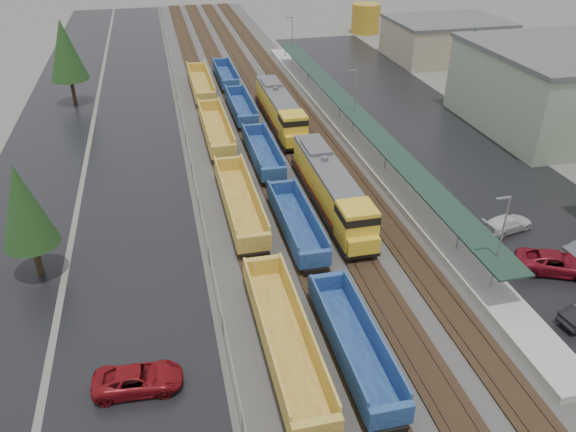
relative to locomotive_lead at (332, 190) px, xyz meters
name	(u,v)px	position (x,y,z in m)	size (l,w,h in m)	color
ballast_strip	(257,115)	(-2.00, 26.06, -2.19)	(20.00, 160.00, 0.08)	#302D2B
trackbed	(257,114)	(-2.00, 26.06, -2.08)	(14.60, 160.00, 0.22)	black
west_parking_lot	(136,125)	(-17.00, 26.06, -2.22)	(10.00, 160.00, 0.02)	black
west_road	(50,132)	(-27.00, 26.06, -2.22)	(9.00, 160.00, 0.02)	black
east_commuter_lot	(428,131)	(17.00, 16.06, -2.22)	(16.00, 100.00, 0.02)	black
station_platform	(353,132)	(7.50, 16.07, -1.50)	(3.00, 80.00, 8.00)	#9E9B93
chainlink_fence	(181,113)	(-11.50, 24.50, -0.62)	(0.08, 160.04, 2.02)	gray
tree_west_near	(23,206)	(-24.00, -3.94, 3.59)	(3.96, 3.96, 9.00)	#332316
tree_west_far	(65,50)	(-25.00, 36.06, 4.89)	(4.84, 4.84, 11.00)	#332316
tree_east	(471,55)	(26.00, 24.06, 4.24)	(4.40, 4.40, 10.00)	#332316
locomotive_lead	(332,190)	(0.00, 0.00, 0.00)	(2.78, 18.31, 4.14)	black
locomotive_trail	(280,110)	(0.00, 21.00, 0.00)	(2.78, 18.31, 4.14)	black
well_string_yellow	(258,259)	(-8.00, -7.46, -1.03)	(2.73, 104.03, 2.42)	#A3852D
well_string_blue	(296,224)	(-4.00, -3.06, -1.11)	(2.51, 99.99, 2.23)	navy
storage_tank	(366,18)	(27.77, 67.76, 0.54)	(5.55, 5.55, 5.55)	#B18623
parked_car_west_c	(138,379)	(-16.83, -17.17, -1.52)	(5.12, 2.36, 1.42)	maroon
parked_car_east_b	(555,263)	(13.76, -12.52, -1.44)	(5.70, 2.63, 1.58)	maroon
parked_car_east_c	(508,224)	(13.54, -6.44, -1.56)	(4.68, 1.90, 1.36)	silver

